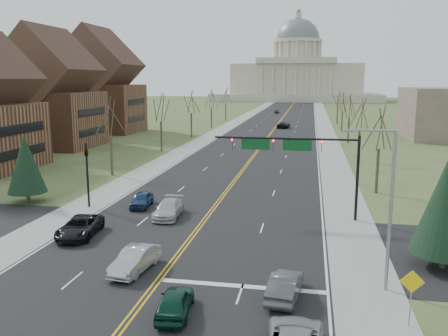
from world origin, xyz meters
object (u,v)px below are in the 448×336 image
at_px(street_light, 386,200).
at_px(signal_left, 87,168).
at_px(car_sb_inner_second, 169,209).
at_px(car_nb_outer_lead, 285,286).
at_px(car_sb_outer_second, 142,199).
at_px(car_far_sb, 277,111).
at_px(car_far_nb, 283,125).
at_px(signal_mast, 296,151).
at_px(warn_sign, 412,287).
at_px(car_nb_inner_lead, 175,302).
at_px(car_sb_inner_lead, 135,260).
at_px(car_sb_outer_lead, 80,227).

bearing_deg(street_light, signal_left, 150.88).
bearing_deg(car_sb_inner_second, car_nb_outer_lead, -55.76).
distance_m(car_sb_outer_second, car_far_sb, 126.75).
height_order(car_nb_outer_lead, car_far_nb, car_far_nb).
bearing_deg(signal_left, signal_mast, -0.00).
xyz_separation_m(warn_sign, car_sb_outer_second, (-20.18, 18.47, -1.32)).
bearing_deg(car_sb_inner_second, car_nb_inner_lead, -75.82).
bearing_deg(street_light, car_sb_inner_second, 143.85).
xyz_separation_m(car_sb_inner_lead, car_sb_outer_second, (-4.84, 14.48, -0.04)).
bearing_deg(warn_sign, car_sb_outer_second, 137.53).
xyz_separation_m(street_light, car_far_nb, (-10.68, 89.94, -4.46)).
distance_m(signal_mast, car_nb_outer_lead, 16.32).
distance_m(car_nb_inner_lead, car_sb_outer_lead, 14.81).
bearing_deg(car_sb_inner_lead, car_sb_inner_second, 104.30).
xyz_separation_m(street_light, car_sb_inner_second, (-15.98, 11.67, -4.50)).
bearing_deg(signal_mast, warn_sign, -70.93).
bearing_deg(car_sb_inner_second, signal_mast, 5.89).
xyz_separation_m(signal_left, street_light, (24.24, -13.50, 1.51)).
xyz_separation_m(signal_mast, car_nb_inner_lead, (-5.32, -18.39, -5.09)).
distance_m(signal_left, car_far_sb, 127.96).
height_order(signal_mast, car_far_nb, signal_mast).
bearing_deg(car_far_nb, signal_left, 86.95).
xyz_separation_m(car_sb_outer_lead, car_far_sb, (5.08, 135.58, 0.01)).
xyz_separation_m(car_nb_inner_lead, car_sb_inner_second, (-5.37, 16.56, 0.05)).
height_order(signal_left, warn_sign, signal_left).
height_order(warn_sign, car_nb_outer_lead, warn_sign).
bearing_deg(car_nb_inner_lead, car_sb_inner_second, -77.66).
bearing_deg(car_nb_outer_lead, street_light, -152.20).
distance_m(warn_sign, car_nb_outer_lead, 6.49).
xyz_separation_m(street_light, warn_sign, (0.76, -4.02, -3.21)).
bearing_deg(signal_left, car_nb_outer_lead, -39.29).
distance_m(car_sb_outer_second, car_far_nb, 75.99).
distance_m(warn_sign, car_far_nb, 94.66).
height_order(car_sb_inner_lead, car_far_sb, car_far_sb).
relative_size(car_nb_outer_lead, car_sb_outer_lead, 0.81).
xyz_separation_m(warn_sign, car_sb_inner_lead, (-15.34, 4.00, -1.28)).
relative_size(signal_left, car_nb_inner_lead, 1.54).
relative_size(street_light, car_sb_outer_second, 2.27).
bearing_deg(street_light, car_nb_outer_lead, -159.01).
distance_m(car_nb_inner_lead, car_sb_inner_lead, 6.28).
height_order(warn_sign, car_nb_inner_lead, warn_sign).
height_order(signal_mast, car_far_sb, signal_mast).
distance_m(street_light, car_sb_inner_lead, 15.25).
bearing_deg(car_sb_outer_second, car_nb_inner_lead, -70.90).
xyz_separation_m(car_sb_outer_second, car_far_sb, (3.41, 126.70, 0.06)).
height_order(street_light, car_sb_outer_second, street_light).
distance_m(car_sb_inner_second, car_far_nb, 78.45).
bearing_deg(car_sb_inner_lead, car_far_sb, 98.01).
xyz_separation_m(signal_mast, warn_sign, (6.05, -17.51, -3.75)).
xyz_separation_m(signal_left, car_nb_outer_lead, (18.97, -15.52, -3.01)).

